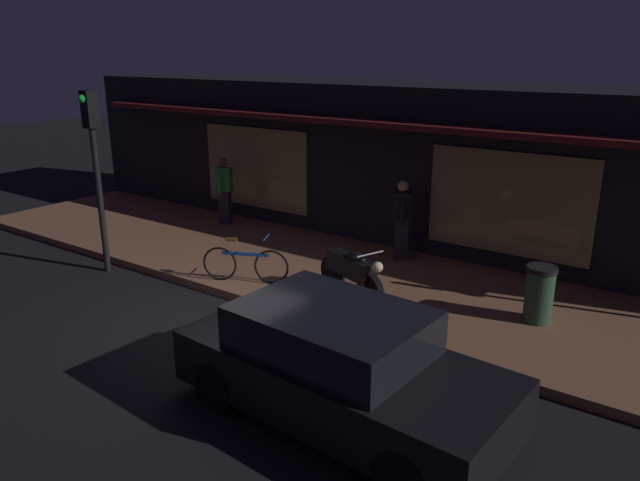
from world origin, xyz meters
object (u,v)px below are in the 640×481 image
(trash_bin, at_px, (539,294))
(parked_car_near, at_px, (339,366))
(motorcycle, at_px, (352,271))
(person_photographer, at_px, (224,189))
(bicycle_parked, at_px, (245,264))
(traffic_light_pole, at_px, (94,150))
(person_bystander, at_px, (402,219))

(trash_bin, bearing_deg, parked_car_near, -108.24)
(trash_bin, distance_m, parked_car_near, 4.07)
(parked_car_near, bearing_deg, motorcycle, 119.42)
(motorcycle, xyz_separation_m, parked_car_near, (1.67, -2.97, 0.06))
(person_photographer, bearing_deg, parked_car_near, -37.24)
(bicycle_parked, relative_size, trash_bin, 1.64)
(traffic_light_pole, bearing_deg, trash_bin, 16.05)
(bicycle_parked, xyz_separation_m, person_bystander, (1.78, 2.80, 0.52))
(bicycle_parked, relative_size, person_photographer, 0.91)
(person_bystander, bearing_deg, bicycle_parked, -122.54)
(motorcycle, relative_size, trash_bin, 1.75)
(traffic_light_pole, bearing_deg, person_bystander, 37.70)
(person_photographer, relative_size, person_bystander, 1.00)
(person_bystander, bearing_deg, motorcycle, -83.66)
(motorcycle, xyz_separation_m, person_bystander, (-0.25, 2.29, 0.38))
(person_photographer, xyz_separation_m, trash_bin, (8.06, -1.29, -0.41))
(person_photographer, height_order, trash_bin, person_photographer)
(person_photographer, relative_size, traffic_light_pole, 0.46)
(trash_bin, relative_size, traffic_light_pole, 0.26)
(motorcycle, height_order, trash_bin, motorcycle)
(trash_bin, height_order, traffic_light_pole, traffic_light_pole)
(motorcycle, relative_size, bicycle_parked, 1.07)
(person_photographer, distance_m, traffic_light_pole, 3.87)
(motorcycle, distance_m, trash_bin, 3.08)
(bicycle_parked, relative_size, person_bystander, 0.91)
(motorcycle, xyz_separation_m, trash_bin, (2.95, 0.90, -0.03))
(person_photographer, height_order, parked_car_near, person_photographer)
(motorcycle, height_order, bicycle_parked, motorcycle)
(trash_bin, bearing_deg, person_bystander, 156.49)
(bicycle_parked, xyz_separation_m, traffic_light_pole, (-2.98, -0.89, 1.97))
(bicycle_parked, relative_size, traffic_light_pole, 0.42)
(traffic_light_pole, xyz_separation_m, parked_car_near, (6.69, -1.57, -1.77))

